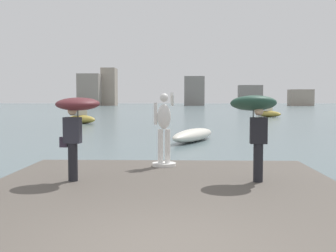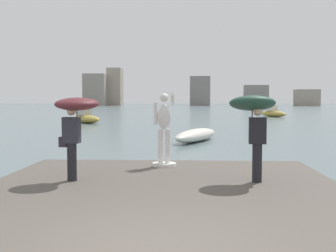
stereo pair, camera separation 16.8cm
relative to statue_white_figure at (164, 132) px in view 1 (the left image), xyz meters
The scene contains 9 objects.
ground_plane 33.36m from the statue_white_figure, 89.80° to the left, with size 400.00×400.00×0.00m, color slate.
pier 4.43m from the statue_white_figure, 88.41° to the right, with size 7.91×10.80×0.40m, color #564F47.
statue_white_figure is the anchor object (origin of this frame).
onlooker_left 3.05m from the statue_white_figure, 130.05° to the right, with size 1.10×1.12×1.96m.
onlooker_right 3.18m from the statue_white_figure, 46.16° to the right, with size 1.10×1.14×2.04m.
boat_near 11.38m from the statue_white_figure, 84.25° to the left, with size 3.04×5.44×0.68m.
boat_far 45.79m from the statue_white_figure, 75.10° to the left, with size 3.20×5.17×1.52m.
boat_leftward 30.14m from the statue_white_figure, 107.68° to the left, with size 3.99×4.06×1.45m.
distant_skyline 143.37m from the statue_white_figure, 92.29° to the left, with size 82.27×13.93×13.72m.
Camera 1 is at (0.38, -5.40, 2.29)m, focal length 45.85 mm.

